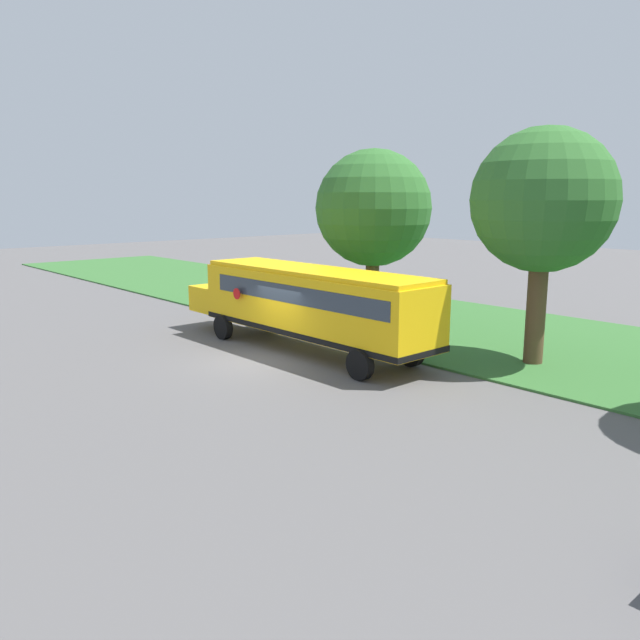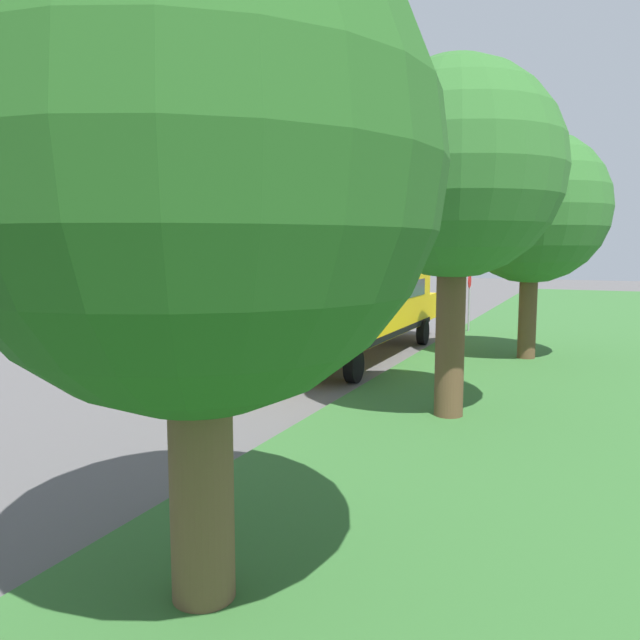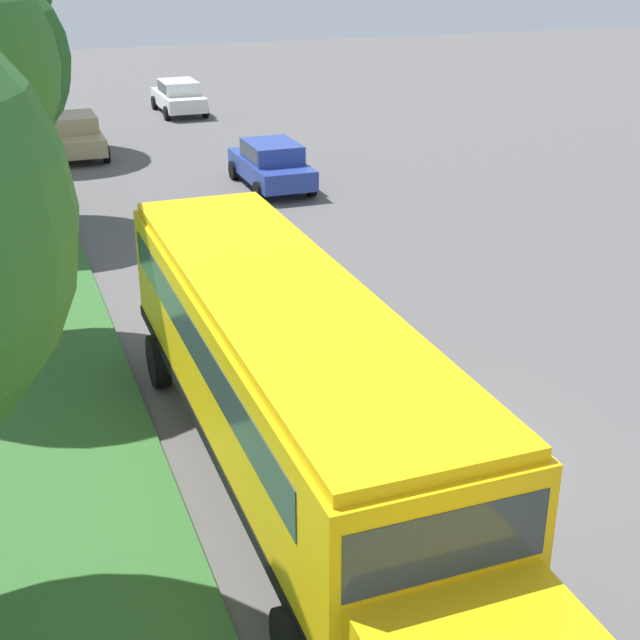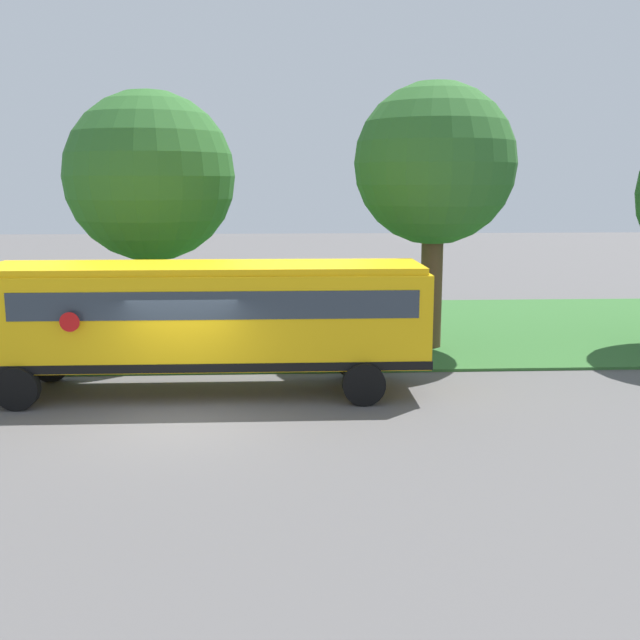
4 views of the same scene
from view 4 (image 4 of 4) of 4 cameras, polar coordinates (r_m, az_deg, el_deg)
The scene contains 5 objects.
ground_plane at distance 16.55m, azimuth -10.71°, elevation -7.64°, with size 120.00×120.00×0.00m, color #565454.
grass_verge at distance 26.17m, azimuth -7.75°, elevation -0.76°, with size 12.00×80.00×0.08m, color #33662D.
school_bus at distance 18.29m, azimuth -9.46°, elevation 0.35°, with size 2.85×12.42×3.16m.
oak_tree_beside_bus at distance 23.77m, azimuth -12.84°, elevation 10.69°, with size 5.15×5.15×7.83m.
oak_tree_roadside_mid at distance 22.83m, azimuth 8.66°, elevation 11.50°, with size 4.81×4.81×8.04m.
Camera 4 is at (15.58, 2.30, 5.09)m, focal length 42.00 mm.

